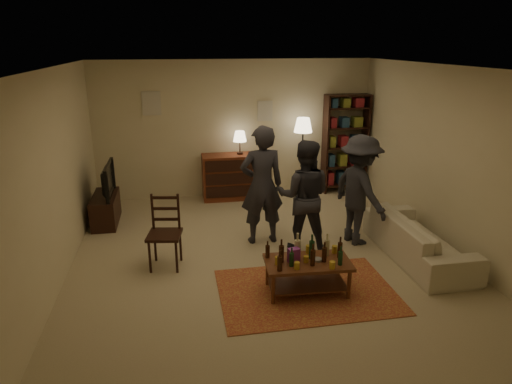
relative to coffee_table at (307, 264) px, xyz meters
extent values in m
plane|color=#C6B793|center=(-0.32, 1.07, -0.39)|extent=(6.00, 6.00, 0.00)
plane|color=beige|center=(-0.32, 4.07, 0.96)|extent=(5.50, 0.00, 5.50)
plane|color=beige|center=(-3.07, 1.07, 0.96)|extent=(0.00, 6.00, 6.00)
plane|color=beige|center=(2.43, 1.07, 0.96)|extent=(0.00, 6.00, 6.00)
plane|color=beige|center=(-0.32, -1.93, 0.96)|extent=(5.50, 0.00, 5.50)
plane|color=white|center=(-0.32, 1.07, 2.31)|extent=(6.00, 6.00, 0.00)
cube|color=beige|center=(-1.92, 4.05, 1.51)|extent=(0.35, 0.03, 0.45)
cube|color=beige|center=(0.28, 4.05, 1.31)|extent=(0.30, 0.03, 0.40)
cube|color=maroon|center=(0.01, 0.00, -0.39)|extent=(2.20, 1.50, 0.01)
cube|color=brown|center=(0.01, 0.00, 0.02)|extent=(1.09, 0.63, 0.04)
cube|color=brown|center=(0.01, 0.00, -0.28)|extent=(0.98, 0.53, 0.02)
cylinder|color=brown|center=(-0.47, -0.21, -0.20)|extent=(0.05, 0.05, 0.39)
cylinder|color=brown|center=(0.46, -0.26, -0.20)|extent=(0.05, 0.05, 0.39)
cylinder|color=brown|center=(-0.45, 0.25, -0.20)|extent=(0.05, 0.05, 0.39)
cylinder|color=brown|center=(0.49, 0.20, -0.20)|extent=(0.05, 0.05, 0.39)
cylinder|color=gold|center=(-0.38, -0.02, 0.09)|extent=(0.07, 0.07, 0.10)
cylinder|color=gold|center=(-0.18, -0.18, 0.09)|extent=(0.07, 0.07, 0.09)
cylinder|color=gold|center=(0.08, 0.21, 0.10)|extent=(0.07, 0.07, 0.11)
cylinder|color=gold|center=(0.24, -0.24, 0.09)|extent=(0.07, 0.07, 0.09)
cylinder|color=gold|center=(0.41, 0.16, 0.09)|extent=(0.07, 0.07, 0.10)
cylinder|color=gold|center=(-0.02, -0.03, 0.08)|extent=(0.06, 0.06, 0.08)
cube|color=purple|center=(-0.17, 0.03, 0.13)|extent=(0.16, 0.12, 0.18)
cylinder|color=gray|center=(0.13, -0.03, 0.05)|extent=(0.12, 0.12, 0.03)
cube|color=black|center=(-1.74, 1.02, 0.09)|extent=(0.52, 0.52, 0.04)
cylinder|color=black|center=(-1.95, 0.87, -0.16)|extent=(0.04, 0.04, 0.47)
cylinder|color=black|center=(-1.59, 0.81, -0.16)|extent=(0.04, 0.04, 0.47)
cylinder|color=black|center=(-1.89, 1.23, -0.16)|extent=(0.04, 0.04, 0.47)
cylinder|color=black|center=(-1.53, 1.16, -0.16)|extent=(0.04, 0.04, 0.47)
cube|color=black|center=(-1.71, 1.19, 0.38)|extent=(0.36, 0.09, 0.53)
cube|color=black|center=(-2.77, 2.87, -0.14)|extent=(0.40, 1.00, 0.50)
imported|color=black|center=(-2.75, 2.87, 0.39)|extent=(0.13, 0.97, 0.56)
cube|color=maroon|center=(-0.52, 3.79, 0.06)|extent=(1.00, 0.48, 0.90)
cube|color=black|center=(-0.52, 3.54, -0.17)|extent=(0.92, 0.02, 0.22)
cube|color=black|center=(-0.52, 3.54, 0.09)|extent=(0.92, 0.02, 0.22)
cube|color=black|center=(-0.52, 3.54, 0.35)|extent=(0.92, 0.02, 0.22)
cylinder|color=black|center=(-0.27, 3.79, 0.53)|extent=(0.12, 0.12, 0.04)
cylinder|color=black|center=(-0.27, 3.79, 0.66)|extent=(0.02, 0.02, 0.22)
cone|color=#FFE5B2|center=(-0.27, 3.79, 0.87)|extent=(0.26, 0.26, 0.20)
cube|color=black|center=(1.50, 3.85, 0.61)|extent=(0.04, 0.34, 2.00)
cube|color=black|center=(2.36, 3.85, 0.61)|extent=(0.04, 0.34, 2.00)
cube|color=black|center=(1.93, 3.85, -0.24)|extent=(0.90, 0.34, 0.03)
cube|color=black|center=(1.93, 3.85, 0.16)|extent=(0.90, 0.34, 0.03)
cube|color=black|center=(1.93, 3.85, 0.56)|extent=(0.90, 0.34, 0.03)
cube|color=black|center=(1.93, 3.85, 0.96)|extent=(0.90, 0.34, 0.03)
cube|color=black|center=(1.93, 3.85, 1.36)|extent=(0.90, 0.34, 0.03)
cube|color=black|center=(1.93, 3.85, 1.61)|extent=(0.90, 0.34, 0.03)
cube|color=maroon|center=(1.63, 3.85, -0.10)|extent=(0.12, 0.22, 0.26)
cube|color=navy|center=(1.88, 3.85, -0.10)|extent=(0.15, 0.22, 0.26)
cube|color=olive|center=(2.15, 3.85, -0.10)|extent=(0.18, 0.22, 0.26)
cube|color=navy|center=(1.63, 3.85, 0.29)|extent=(0.12, 0.22, 0.24)
cube|color=olive|center=(1.88, 3.85, 0.29)|extent=(0.15, 0.22, 0.24)
cube|color=maroon|center=(2.15, 3.85, 0.29)|extent=(0.18, 0.22, 0.24)
cube|color=olive|center=(1.63, 3.85, 0.68)|extent=(0.12, 0.22, 0.22)
cube|color=maroon|center=(1.88, 3.85, 0.68)|extent=(0.15, 0.22, 0.22)
cube|color=navy|center=(2.15, 3.85, 0.68)|extent=(0.18, 0.22, 0.22)
cube|color=maroon|center=(1.63, 3.85, 1.07)|extent=(0.12, 0.22, 0.20)
cube|color=navy|center=(1.88, 3.85, 1.07)|extent=(0.15, 0.22, 0.20)
cube|color=olive|center=(2.15, 3.85, 1.07)|extent=(0.18, 0.22, 0.20)
cube|color=navy|center=(1.63, 3.85, 1.46)|extent=(0.12, 0.22, 0.18)
cube|color=olive|center=(1.88, 3.85, 1.46)|extent=(0.15, 0.22, 0.18)
cube|color=maroon|center=(2.15, 3.85, 1.46)|extent=(0.18, 0.22, 0.18)
cylinder|color=black|center=(0.97, 3.67, -0.38)|extent=(0.28, 0.28, 0.03)
cylinder|color=black|center=(0.97, 3.67, 0.32)|extent=(0.03, 0.03, 1.41)
cone|color=#FFE5B2|center=(0.97, 3.67, 1.07)|extent=(0.36, 0.36, 0.28)
imported|color=beige|center=(1.88, 0.67, -0.09)|extent=(0.81, 2.08, 0.61)
imported|color=#292931|center=(-0.26, 1.62, 0.53)|extent=(0.70, 0.48, 1.85)
imported|color=#292931|center=(0.31, 1.25, 0.45)|extent=(0.98, 0.86, 1.69)
imported|color=#282931|center=(1.21, 1.33, 0.46)|extent=(0.91, 1.23, 1.71)
camera|label=1|loc=(-1.54, -4.89, 2.63)|focal=32.00mm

